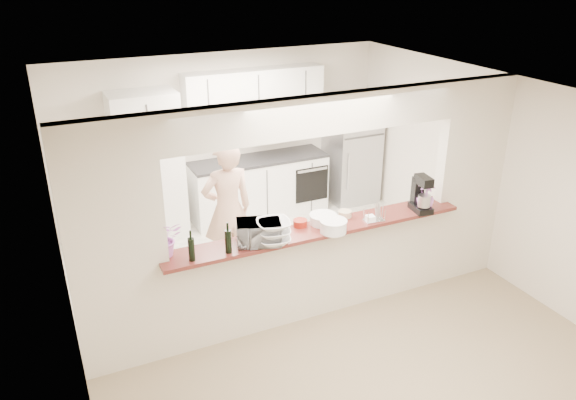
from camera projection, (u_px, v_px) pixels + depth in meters
floor at (314, 312)px, 6.40m from camera, size 6.00×6.00×0.00m
tile_overlay at (262, 252)px, 7.68m from camera, size 5.00×2.90×0.01m
partition at (317, 192)px, 5.81m from camera, size 5.00×0.15×2.50m
bar_counter at (315, 268)px, 6.17m from camera, size 3.40×0.38×1.09m
kitchen_cabinets at (218, 162)px, 8.20m from camera, size 3.15×0.62×2.25m
refrigerator at (352, 151)px, 9.06m from camera, size 0.75×0.70×1.70m
flower_left at (165, 238)px, 5.31m from camera, size 0.33×0.28×0.36m
wine_bottle_a at (191, 249)px, 5.25m from camera, size 0.06×0.06×0.31m
wine_bottle_b at (228, 241)px, 5.39m from camera, size 0.06×0.06×0.32m
toaster_oven at (259, 233)px, 5.56m from camera, size 0.50×0.41×0.24m
serving_bowls at (274, 233)px, 5.55m from camera, size 0.38×0.38×0.25m
plate_stack_a at (333, 226)px, 5.82m from camera, size 0.29×0.29×0.13m
plate_stack_b at (323, 219)px, 6.01m from camera, size 0.30×0.30×0.10m
red_bowl at (300, 223)px, 5.96m from camera, size 0.15×0.15×0.07m
tan_bowl at (345, 214)px, 6.17m from camera, size 0.15×0.15×0.07m
utensil_caddy at (374, 214)px, 6.05m from camera, size 0.23×0.15×0.21m
stand_mixer at (421, 195)px, 6.27m from camera, size 0.22×0.31×0.42m
flower_right at (425, 195)px, 6.28m from camera, size 0.21×0.21×0.36m
person at (228, 211)px, 6.86m from camera, size 0.64×0.42×1.74m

